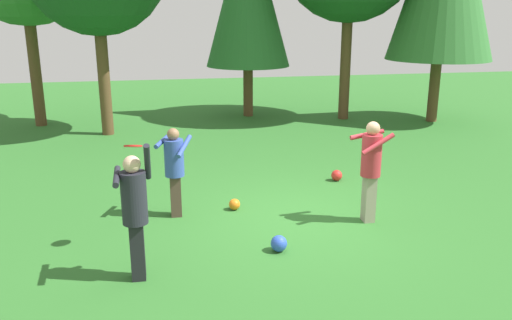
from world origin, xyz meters
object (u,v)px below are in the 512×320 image
(person_catcher, at_px, (174,165))
(frisbee, at_px, (133,146))
(person_thrower, at_px, (135,207))
(person_bystander, at_px, (371,163))
(ball_orange, at_px, (234,204))
(ball_blue, at_px, (279,243))
(ball_red, at_px, (337,175))

(person_catcher, distance_m, frisbee, 1.54)
(person_thrower, bearing_deg, person_catcher, -16.27)
(person_bystander, relative_size, ball_orange, 8.51)
(ball_orange, bearing_deg, person_thrower, -126.08)
(person_catcher, xyz_separation_m, ball_blue, (1.47, -1.76, -0.82))
(person_catcher, bearing_deg, ball_red, 138.33)
(frisbee, relative_size, ball_orange, 1.48)
(person_thrower, height_order, person_catcher, person_thrower)
(person_thrower, relative_size, ball_orange, 9.28)
(person_thrower, distance_m, frisbee, 1.15)
(person_bystander, bearing_deg, ball_orange, -28.72)
(person_thrower, xyz_separation_m, ball_orange, (1.68, 2.30, -0.94))
(frisbee, bearing_deg, ball_blue, -14.38)
(person_bystander, height_order, ball_blue, person_bystander)
(frisbee, distance_m, ball_blue, 2.63)
(person_bystander, xyz_separation_m, ball_blue, (-1.80, -0.87, -0.93))
(person_catcher, bearing_deg, ball_blue, 66.83)
(frisbee, height_order, ball_red, frisbee)
(person_thrower, relative_size, ball_blue, 7.65)
(frisbee, xyz_separation_m, ball_orange, (1.69, 1.31, -1.52))
(person_thrower, xyz_separation_m, person_bystander, (3.88, 1.33, 0.01))
(person_thrower, distance_m, person_bystander, 4.10)
(person_bystander, relative_size, ball_blue, 7.01)
(person_thrower, distance_m, person_catcher, 2.30)
(person_thrower, height_order, frisbee, person_thrower)
(person_bystander, xyz_separation_m, ball_red, (0.22, 2.25, -0.94))
(frisbee, bearing_deg, ball_orange, 37.74)
(person_catcher, distance_m, ball_blue, 2.44)
(ball_red, bearing_deg, ball_orange, -152.22)
(ball_orange, bearing_deg, person_bystander, -23.78)
(person_bystander, bearing_deg, frisbee, 0.00)
(frisbee, distance_m, ball_red, 5.09)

